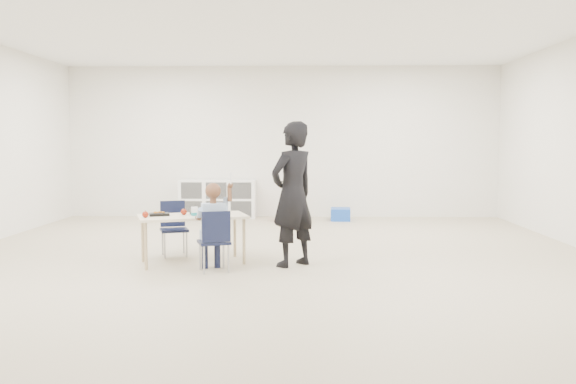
{
  "coord_description": "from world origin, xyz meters",
  "views": [
    {
      "loc": [
        0.36,
        -6.88,
        1.4
      ],
      "look_at": [
        0.2,
        -0.22,
        0.85
      ],
      "focal_mm": 38.0,
      "sensor_mm": 36.0,
      "label": 1
    }
  ],
  "objects_px": {
    "table": "(193,239)",
    "adult": "(293,194)",
    "chair_near": "(214,241)",
    "cubby_shelf": "(218,199)",
    "child": "(214,223)"
  },
  "relations": [
    {
      "from": "table",
      "to": "adult",
      "type": "height_order",
      "value": "adult"
    },
    {
      "from": "chair_near",
      "to": "child",
      "type": "bearing_deg",
      "value": 0.0
    },
    {
      "from": "child",
      "to": "adult",
      "type": "bearing_deg",
      "value": 2.01
    },
    {
      "from": "chair_near",
      "to": "cubby_shelf",
      "type": "xyz_separation_m",
      "value": [
        -0.61,
        4.67,
        0.02
      ]
    },
    {
      "from": "chair_near",
      "to": "adult",
      "type": "xyz_separation_m",
      "value": [
        0.85,
        0.32,
        0.48
      ]
    },
    {
      "from": "cubby_shelf",
      "to": "adult",
      "type": "distance_m",
      "value": 4.62
    },
    {
      "from": "child",
      "to": "cubby_shelf",
      "type": "bearing_deg",
      "value": 78.74
    },
    {
      "from": "cubby_shelf",
      "to": "adult",
      "type": "relative_size",
      "value": 0.86
    },
    {
      "from": "cubby_shelf",
      "to": "chair_near",
      "type": "bearing_deg",
      "value": -82.6
    },
    {
      "from": "chair_near",
      "to": "cubby_shelf",
      "type": "distance_m",
      "value": 4.71
    },
    {
      "from": "table",
      "to": "cubby_shelf",
      "type": "bearing_deg",
      "value": 75.37
    },
    {
      "from": "chair_near",
      "to": "adult",
      "type": "relative_size",
      "value": 0.41
    },
    {
      "from": "table",
      "to": "chair_near",
      "type": "height_order",
      "value": "chair_near"
    },
    {
      "from": "table",
      "to": "adult",
      "type": "xyz_separation_m",
      "value": [
        1.16,
        -0.13,
        0.53
      ]
    },
    {
      "from": "table",
      "to": "adult",
      "type": "bearing_deg",
      "value": -25.06
    }
  ]
}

